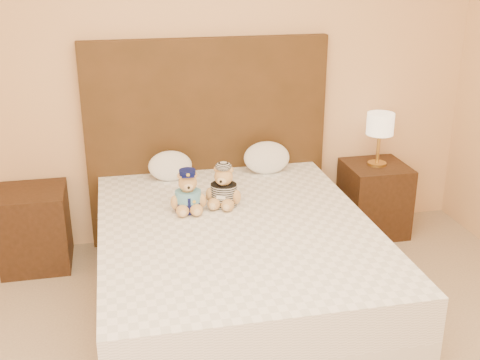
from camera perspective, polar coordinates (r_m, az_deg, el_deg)
name	(u,v)px	position (r m, az deg, el deg)	size (l,w,h in m)	color
room_walls	(273,18)	(2.51, 3.19, 15.10)	(4.04, 4.52, 2.72)	#EEB881
bed	(236,265)	(3.68, -0.34, -8.08)	(1.60, 2.00, 0.55)	white
headboard	(208,142)	(4.41, -3.06, 3.64)	(1.75, 0.08, 1.50)	#4A2E16
nightstand_left	(35,228)	(4.38, -18.89, -4.34)	(0.45, 0.45, 0.55)	#3B2112
nightstand_right	(374,199)	(4.74, 12.58, -1.72)	(0.45, 0.45, 0.55)	#3B2112
lamp	(380,127)	(4.55, 13.14, 4.95)	(0.20, 0.20, 0.40)	gold
teddy_police	(188,191)	(3.69, -4.96, -1.03)	(0.23, 0.22, 0.27)	#B68246
teddy_prisoner	(224,186)	(3.76, -1.56, -0.53)	(0.24, 0.23, 0.27)	#B68246
pillow_left	(170,165)	(4.24, -6.64, 1.47)	(0.31, 0.20, 0.22)	white
pillow_right	(267,156)	(4.35, 2.56, 2.27)	(0.34, 0.22, 0.24)	white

